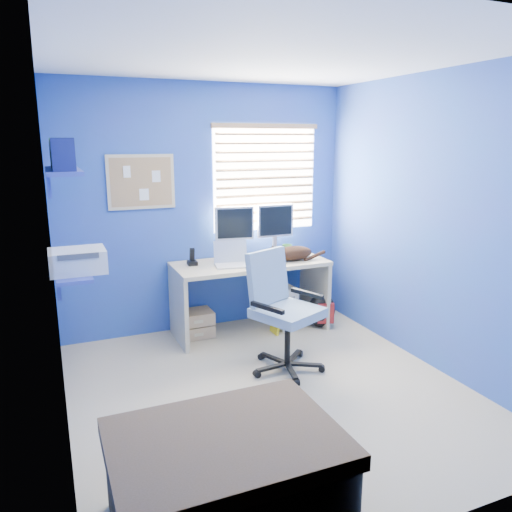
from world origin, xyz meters
name	(u,v)px	position (x,y,z in m)	size (l,w,h in m)	color
floor	(270,392)	(0.00, 0.00, 0.00)	(3.00, 3.20, 0.00)	tan
ceiling	(273,56)	(0.00, 0.00, 2.50)	(3.00, 3.20, 0.00)	white
wall_back	(206,209)	(0.00, 1.60, 1.25)	(3.00, 0.01, 2.50)	#394CB0
wall_front	(421,300)	(0.00, -1.60, 1.25)	(3.00, 0.01, 2.50)	#394CB0
wall_left	(52,255)	(-1.50, 0.00, 1.25)	(0.01, 3.20, 2.50)	#394CB0
wall_right	(432,224)	(1.50, 0.00, 1.25)	(0.01, 3.20, 2.50)	#394CB0
desk	(250,297)	(0.34, 1.26, 0.37)	(1.55, 0.65, 0.74)	#CDB583
laptop	(232,255)	(0.12, 1.17, 0.85)	(0.33, 0.26, 0.22)	silver
monitor_left	(234,233)	(0.25, 1.47, 1.01)	(0.40, 0.12, 0.54)	silver
monitor_right	(275,230)	(0.71, 1.46, 1.01)	(0.40, 0.12, 0.54)	silver
phone	(192,257)	(-0.23, 1.36, 0.82)	(0.09, 0.11, 0.17)	black
mug	(287,249)	(0.85, 1.45, 0.79)	(0.10, 0.09, 0.10)	#347D2C
cd_spindle	(291,252)	(0.87, 1.38, 0.78)	(0.13, 0.13, 0.07)	silver
cat	(293,253)	(0.78, 1.16, 0.81)	(0.41, 0.21, 0.15)	black
tower_pc	(280,305)	(0.70, 1.29, 0.23)	(0.19, 0.44, 0.45)	beige
drawer_boxes	(195,323)	(-0.23, 1.34, 0.14)	(0.35, 0.28, 0.27)	tan
yellow_book	(276,322)	(0.56, 1.09, 0.12)	(0.03, 0.17, 0.24)	yellow
backpack	(321,310)	(1.08, 1.07, 0.18)	(0.31, 0.23, 0.36)	black
bed_corner	(226,482)	(-0.79, -1.19, 0.26)	(1.09, 0.78, 0.53)	brown
office_chair	(283,326)	(0.27, 0.35, 0.38)	(0.79, 0.79, 1.03)	black
window_blinds	(266,178)	(0.65, 1.57, 1.55)	(1.15, 0.05, 1.10)	white
corkboard	(141,182)	(-0.65, 1.58, 1.55)	(0.64, 0.02, 0.52)	#CDB583
wall_shelves	(69,209)	(-1.35, 0.75, 1.43)	(0.42, 0.90, 1.05)	#3946A5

